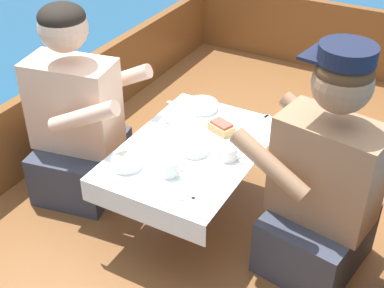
% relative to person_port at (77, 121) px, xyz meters
% --- Properties ---
extents(ground_plane, '(60.00, 60.00, 0.00)m').
position_rel_person_port_xyz_m(ground_plane, '(0.58, 0.15, -0.72)').
color(ground_plane, navy).
extents(boat_deck, '(1.93, 3.64, 0.33)m').
position_rel_person_port_xyz_m(boat_deck, '(0.58, 0.15, -0.55)').
color(boat_deck, brown).
rests_on(boat_deck, ground_plane).
extents(gunwale_port, '(0.06, 3.64, 0.42)m').
position_rel_person_port_xyz_m(gunwale_port, '(-0.35, 0.15, -0.18)').
color(gunwale_port, brown).
rests_on(gunwale_port, boat_deck).
extents(bow_coaming, '(1.81, 0.06, 0.48)m').
position_rel_person_port_xyz_m(bow_coaming, '(0.58, 1.94, -0.15)').
color(bow_coaming, brown).
rests_on(bow_coaming, boat_deck).
extents(cockpit_table, '(0.57, 0.83, 0.39)m').
position_rel_person_port_xyz_m(cockpit_table, '(0.58, 0.06, -0.04)').
color(cockpit_table, '#B2B2B7').
rests_on(cockpit_table, boat_deck).
extents(person_port, '(0.57, 0.52, 0.96)m').
position_rel_person_port_xyz_m(person_port, '(0.00, 0.00, 0.00)').
color(person_port, '#333847').
rests_on(person_port, boat_deck).
extents(person_starboard, '(0.57, 0.51, 0.99)m').
position_rel_person_port_xyz_m(person_starboard, '(1.17, 0.06, 0.02)').
color(person_starboard, '#333847').
rests_on(person_starboard, boat_deck).
extents(plate_sandwich, '(0.19, 0.19, 0.01)m').
position_rel_person_port_xyz_m(plate_sandwich, '(0.64, 0.23, 0.00)').
color(plate_sandwich, silver).
rests_on(plate_sandwich, cockpit_table).
extents(plate_bread, '(0.17, 0.17, 0.01)m').
position_rel_person_port_xyz_m(plate_bread, '(0.40, -0.01, 0.00)').
color(plate_bread, silver).
rests_on(plate_bread, cockpit_table).
extents(sandwich, '(0.13, 0.11, 0.05)m').
position_rel_person_port_xyz_m(sandwich, '(0.64, 0.23, 0.03)').
color(sandwich, tan).
rests_on(sandwich, plate_sandwich).
extents(bowl_port_near, '(0.12, 0.12, 0.04)m').
position_rel_person_port_xyz_m(bowl_port_near, '(0.41, -0.19, 0.02)').
color(bowl_port_near, silver).
rests_on(bowl_port_near, cockpit_table).
extents(bowl_starboard_near, '(0.12, 0.12, 0.04)m').
position_rel_person_port_xyz_m(bowl_starboard_near, '(0.61, 0.04, 0.02)').
color(bowl_starboard_near, silver).
rests_on(bowl_starboard_near, cockpit_table).
extents(bowl_center_far, '(0.15, 0.15, 0.04)m').
position_rel_person_port_xyz_m(bowl_center_far, '(0.47, 0.38, 0.02)').
color(bowl_center_far, silver).
rests_on(bowl_center_far, cockpit_table).
extents(coffee_cup_port, '(0.10, 0.07, 0.07)m').
position_rel_person_port_xyz_m(coffee_cup_port, '(0.60, -0.15, 0.04)').
color(coffee_cup_port, silver).
rests_on(coffee_cup_port, cockpit_table).
extents(coffee_cup_starboard, '(0.11, 0.08, 0.06)m').
position_rel_person_port_xyz_m(coffee_cup_starboard, '(0.75, 0.07, 0.03)').
color(coffee_cup_starboard, silver).
rests_on(coffee_cup_starboard, cockpit_table).
extents(tin_can, '(0.07, 0.07, 0.05)m').
position_rel_person_port_xyz_m(tin_can, '(0.78, 0.18, 0.03)').
color(tin_can, silver).
rests_on(tin_can, cockpit_table).
extents(utensil_knife_port, '(0.08, 0.16, 0.00)m').
position_rel_person_port_xyz_m(utensil_knife_port, '(0.79, -0.20, 0.00)').
color(utensil_knife_port, silver).
rests_on(utensil_knife_port, cockpit_table).
extents(utensil_knife_starboard, '(0.15, 0.11, 0.00)m').
position_rel_person_port_xyz_m(utensil_knife_starboard, '(0.71, -0.27, 0.00)').
color(utensil_knife_starboard, silver).
rests_on(utensil_knife_starboard, cockpit_table).
extents(utensil_fork_port, '(0.06, 0.17, 0.00)m').
position_rel_person_port_xyz_m(utensil_fork_port, '(0.76, 0.41, 0.00)').
color(utensil_fork_port, silver).
rests_on(utensil_fork_port, cockpit_table).
extents(utensil_spoon_starboard, '(0.05, 0.17, 0.01)m').
position_rel_person_port_xyz_m(utensil_spoon_starboard, '(0.38, 0.15, 0.00)').
color(utensil_spoon_starboard, silver).
rests_on(utensil_spoon_starboard, cockpit_table).
extents(utensil_spoon_center, '(0.12, 0.14, 0.01)m').
position_rel_person_port_xyz_m(utensil_spoon_center, '(0.32, 0.32, 0.00)').
color(utensil_spoon_center, silver).
rests_on(utensil_spoon_center, cockpit_table).
extents(utensil_spoon_port, '(0.14, 0.12, 0.01)m').
position_rel_person_port_xyz_m(utensil_spoon_port, '(0.77, -0.25, 0.00)').
color(utensil_spoon_port, silver).
rests_on(utensil_spoon_port, cockpit_table).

